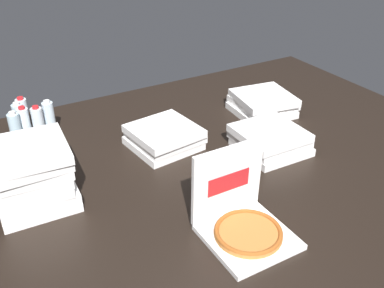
% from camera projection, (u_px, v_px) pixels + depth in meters
% --- Properties ---
extents(ground_plane, '(3.20, 2.40, 0.02)m').
position_uv_depth(ground_plane, '(207.00, 176.00, 2.28)').
color(ground_plane, black).
extents(open_pizza_box, '(0.34, 0.35, 0.37)m').
position_uv_depth(open_pizza_box, '(242.00, 219.00, 1.86)').
color(open_pizza_box, white).
rests_on(open_pizza_box, ground_plane).
extents(pizza_stack_center_far, '(0.36, 0.37, 0.13)m').
position_uv_depth(pizza_stack_center_far, '(270.00, 139.00, 2.46)').
color(pizza_stack_center_far, white).
rests_on(pizza_stack_center_far, ground_plane).
extents(pizza_stack_left_far, '(0.39, 0.39, 0.30)m').
position_uv_depth(pizza_stack_left_far, '(30.00, 175.00, 2.01)').
color(pizza_stack_left_far, white).
rests_on(pizza_stack_left_far, ground_plane).
extents(pizza_stack_right_near, '(0.39, 0.40, 0.13)m').
position_uv_depth(pizza_stack_right_near, '(164.00, 137.00, 2.49)').
color(pizza_stack_right_near, white).
rests_on(pizza_stack_right_near, ground_plane).
extents(pizza_stack_left_mid, '(0.39, 0.39, 0.13)m').
position_uv_depth(pizza_stack_left_mid, '(263.00, 103.00, 2.87)').
color(pizza_stack_left_mid, white).
rests_on(pizza_stack_left_mid, ground_plane).
extents(water_bottle_0, '(0.06, 0.06, 0.22)m').
position_uv_depth(water_bottle_0, '(20.00, 120.00, 2.58)').
color(water_bottle_0, silver).
rests_on(water_bottle_0, ground_plane).
extents(water_bottle_1, '(0.06, 0.06, 0.22)m').
position_uv_depth(water_bottle_1, '(39.00, 124.00, 2.53)').
color(water_bottle_1, white).
rests_on(water_bottle_1, ground_plane).
extents(water_bottle_2, '(0.06, 0.06, 0.22)m').
position_uv_depth(water_bottle_2, '(25.00, 125.00, 2.53)').
color(water_bottle_2, white).
rests_on(water_bottle_2, ground_plane).
extents(water_bottle_3, '(0.06, 0.06, 0.22)m').
position_uv_depth(water_bottle_3, '(50.00, 118.00, 2.60)').
color(water_bottle_3, silver).
rests_on(water_bottle_3, ground_plane).
extents(water_bottle_4, '(0.06, 0.06, 0.22)m').
position_uv_depth(water_bottle_4, '(24.00, 115.00, 2.64)').
color(water_bottle_4, white).
rests_on(water_bottle_4, ground_plane).
extents(water_bottle_5, '(0.06, 0.06, 0.22)m').
position_uv_depth(water_bottle_5, '(16.00, 130.00, 2.47)').
color(water_bottle_5, silver).
rests_on(water_bottle_5, ground_plane).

